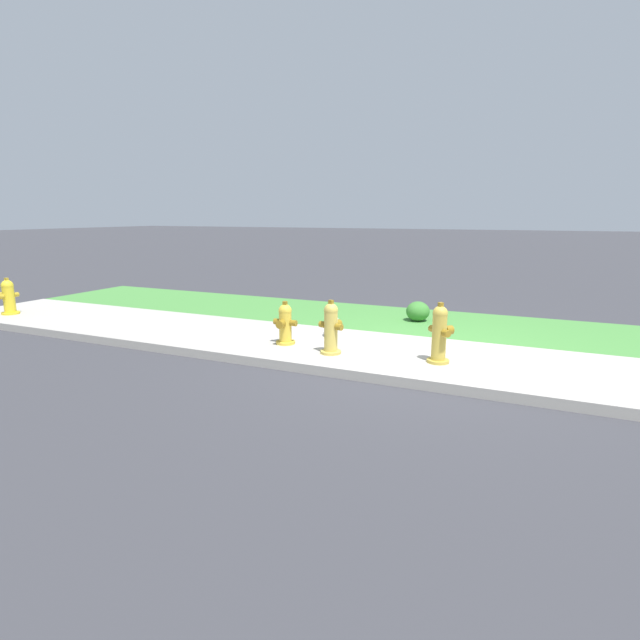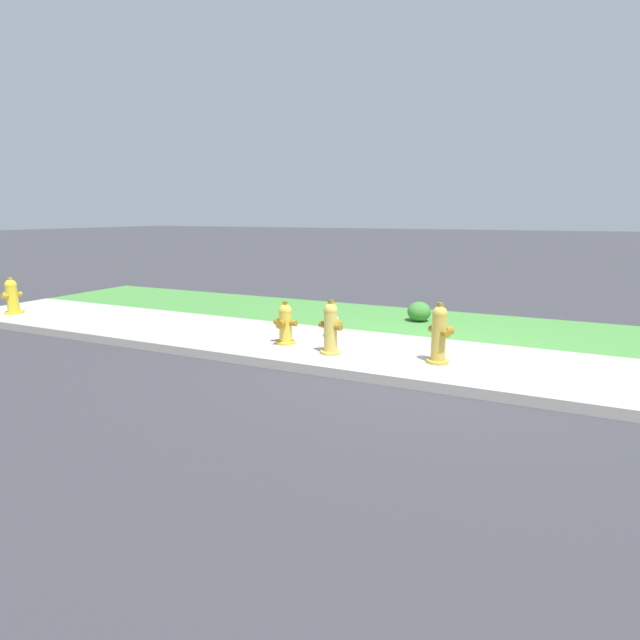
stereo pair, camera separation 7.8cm
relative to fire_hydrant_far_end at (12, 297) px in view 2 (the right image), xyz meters
The scene contains 10 objects.
ground_plane 7.99m from the fire_hydrant_far_end, ahead, with size 120.00×120.00×0.00m, color #38383D.
sidewalk_pavement 7.99m from the fire_hydrant_far_end, ahead, with size 18.00×2.27×0.01m, color #ADA89E.
grass_verge 8.41m from the fire_hydrant_far_end, 18.42° to the left, with size 18.00×2.36×0.01m, color #47893D.
street_curb 8.03m from the fire_hydrant_far_end, ahead, with size 18.00×0.16×0.12m, color #ADA89E.
fire_hydrant_far_end is the anchor object (origin of this frame).
fire_hydrant_across_street 5.94m from the fire_hydrant_far_end, ahead, with size 0.37×0.34×0.65m.
fire_hydrant_near_corner 8.21m from the fire_hydrant_far_end, ahead, with size 0.34×0.34×0.80m.
fire_hydrant_at_driveway 6.76m from the fire_hydrant_far_end, ahead, with size 0.38×0.35×0.76m.
small_white_dog 6.48m from the fire_hydrant_far_end, ahead, with size 0.36×0.40×0.38m.
shrub_bush_mid_verge 7.81m from the fire_hydrant_far_end, 19.84° to the left, with size 0.42×0.42×0.36m.
Camera 2 is at (1.47, -6.48, 1.90)m, focal length 28.00 mm.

